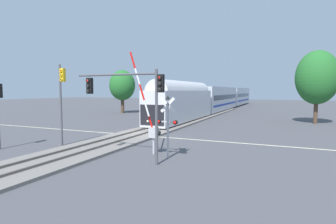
{
  "coord_description": "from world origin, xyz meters",
  "views": [
    {
      "loc": [
        12.78,
        -21.96,
        4.23
      ],
      "look_at": [
        1.53,
        3.57,
        2.0
      ],
      "focal_mm": 28.84,
      "sensor_mm": 36.0,
      "label": 1
    }
  ],
  "objects_px": {
    "pine_left_background": "(122,85)",
    "traffic_signal_median": "(62,92)",
    "maple_right_background": "(317,78)",
    "traffic_signal_near_right": "(131,92)",
    "crossing_signal_mast": "(168,120)",
    "crossing_gate_near": "(151,122)",
    "commuter_train": "(220,98)"
  },
  "relations": [
    {
      "from": "commuter_train",
      "to": "traffic_signal_near_right",
      "type": "xyz_separation_m",
      "value": [
        4.45,
        -42.47,
        1.4
      ]
    },
    {
      "from": "traffic_signal_near_right",
      "to": "pine_left_background",
      "type": "distance_m",
      "value": 35.36
    },
    {
      "from": "traffic_signal_near_right",
      "to": "maple_right_background",
      "type": "height_order",
      "value": "maple_right_background"
    },
    {
      "from": "crossing_gate_near",
      "to": "maple_right_background",
      "type": "distance_m",
      "value": 25.99
    },
    {
      "from": "maple_right_background",
      "to": "crossing_gate_near",
      "type": "bearing_deg",
      "value": -116.88
    },
    {
      "from": "commuter_train",
      "to": "traffic_signal_near_right",
      "type": "distance_m",
      "value": 42.73
    },
    {
      "from": "crossing_signal_mast",
      "to": "maple_right_background",
      "type": "height_order",
      "value": "maple_right_background"
    },
    {
      "from": "crossing_signal_mast",
      "to": "traffic_signal_near_right",
      "type": "relative_size",
      "value": 0.66
    },
    {
      "from": "crossing_gate_near",
      "to": "maple_right_background",
      "type": "height_order",
      "value": "maple_right_background"
    },
    {
      "from": "commuter_train",
      "to": "crossing_signal_mast",
      "type": "bearing_deg",
      "value": -81.56
    },
    {
      "from": "crossing_gate_near",
      "to": "traffic_signal_median",
      "type": "relative_size",
      "value": 1.11
    },
    {
      "from": "traffic_signal_near_right",
      "to": "pine_left_background",
      "type": "bearing_deg",
      "value": 124.18
    },
    {
      "from": "traffic_signal_near_right",
      "to": "maple_right_background",
      "type": "relative_size",
      "value": 0.64
    },
    {
      "from": "traffic_signal_median",
      "to": "pine_left_background",
      "type": "relative_size",
      "value": 0.77
    },
    {
      "from": "traffic_signal_near_right",
      "to": "maple_right_background",
      "type": "bearing_deg",
      "value": 65.05
    },
    {
      "from": "crossing_gate_near",
      "to": "traffic_signal_median",
      "type": "bearing_deg",
      "value": -177.01
    },
    {
      "from": "crossing_signal_mast",
      "to": "pine_left_background",
      "type": "height_order",
      "value": "pine_left_background"
    },
    {
      "from": "crossing_gate_near",
      "to": "crossing_signal_mast",
      "type": "relative_size",
      "value": 1.75
    },
    {
      "from": "traffic_signal_near_right",
      "to": "pine_left_background",
      "type": "relative_size",
      "value": 0.74
    },
    {
      "from": "crossing_gate_near",
      "to": "maple_right_background",
      "type": "xyz_separation_m",
      "value": [
        11.63,
        22.94,
        3.72
      ]
    },
    {
      "from": "crossing_gate_near",
      "to": "traffic_signal_near_right",
      "type": "relative_size",
      "value": 1.15
    },
    {
      "from": "commuter_train",
      "to": "pine_left_background",
      "type": "height_order",
      "value": "pine_left_background"
    },
    {
      "from": "pine_left_background",
      "to": "maple_right_background",
      "type": "distance_m",
      "value": 31.86
    },
    {
      "from": "crossing_gate_near",
      "to": "traffic_signal_median",
      "type": "height_order",
      "value": "crossing_gate_near"
    },
    {
      "from": "commuter_train",
      "to": "crossing_gate_near",
      "type": "distance_m",
      "value": 40.43
    },
    {
      "from": "traffic_signal_median",
      "to": "crossing_gate_near",
      "type": "bearing_deg",
      "value": 2.99
    },
    {
      "from": "crossing_gate_near",
      "to": "traffic_signal_near_right",
      "type": "distance_m",
      "value": 3.05
    },
    {
      "from": "crossing_signal_mast",
      "to": "pine_left_background",
      "type": "xyz_separation_m",
      "value": [
        -21.46,
        27.59,
        2.78
      ]
    },
    {
      "from": "crossing_gate_near",
      "to": "commuter_train",
      "type": "bearing_deg",
      "value": 96.48
    },
    {
      "from": "maple_right_background",
      "to": "pine_left_background",
      "type": "bearing_deg",
      "value": 172.79
    },
    {
      "from": "traffic_signal_near_right",
      "to": "crossing_signal_mast",
      "type": "bearing_deg",
      "value": 45.7
    },
    {
      "from": "pine_left_background",
      "to": "traffic_signal_median",
      "type": "bearing_deg",
      "value": -65.31
    }
  ]
}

